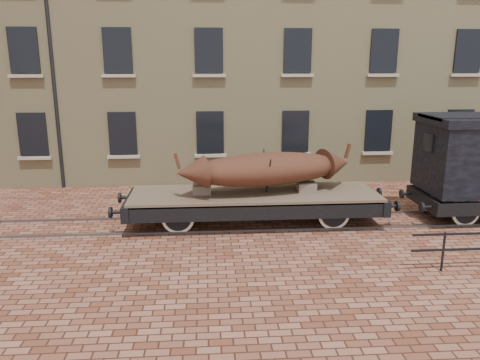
{
  "coord_description": "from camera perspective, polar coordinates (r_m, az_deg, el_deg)",
  "views": [
    {
      "loc": [
        -2.69,
        -13.94,
        4.94
      ],
      "look_at": [
        -1.61,
        0.5,
        1.3
      ],
      "focal_mm": 35.0,
      "sensor_mm": 36.0,
      "label": 1
    }
  ],
  "objects": [
    {
      "name": "rail_track",
      "position": [
        15.03,
        6.32,
        -5.06
      ],
      "size": [
        30.0,
        1.52,
        0.06
      ],
      "color": "#59595E",
      "rests_on": "ground"
    },
    {
      "name": "ground",
      "position": [
        15.04,
        6.31,
        -5.16
      ],
      "size": [
        90.0,
        90.0,
        0.0
      ],
      "primitive_type": "plane",
      "color": "brown"
    },
    {
      "name": "flatcar_wagon",
      "position": [
        14.62,
        1.77,
        -2.29
      ],
      "size": [
        8.66,
        2.35,
        1.31
      ],
      "color": "brown",
      "rests_on": "ground"
    },
    {
      "name": "warehouse_cream",
      "position": [
        24.69,
        9.6,
        18.71
      ],
      "size": [
        40.0,
        10.19,
        14.0
      ],
      "color": "#CAB982",
      "rests_on": "ground"
    },
    {
      "name": "iron_boat",
      "position": [
        14.42,
        3.29,
        1.37
      ],
      "size": [
        5.68,
        2.59,
        1.4
      ],
      "color": "#542419",
      "rests_on": "flatcar_wagon"
    }
  ]
}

